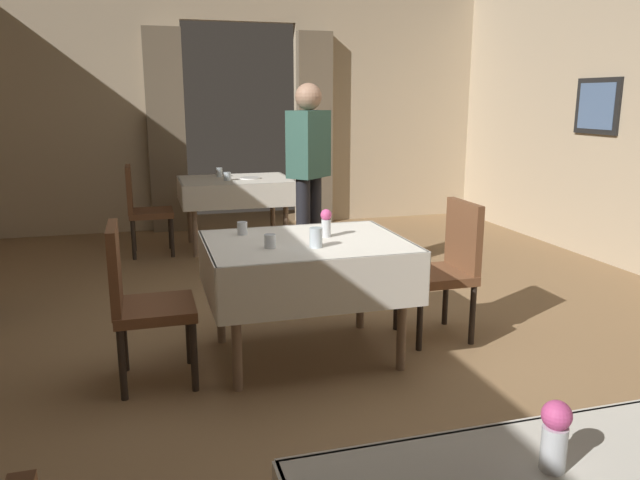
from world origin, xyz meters
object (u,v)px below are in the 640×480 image
at_px(chair_mid_left, 139,297).
at_px(glass_far_c, 219,172).
at_px(flower_vase_mid, 326,222).
at_px(glass_mid_d, 316,238).
at_px(person_diner_standing_aside, 309,168).
at_px(glass_mid_b, 242,228).
at_px(chair_far_left, 142,206).
at_px(glass_mid_c, 270,241).
at_px(dining_table_far, 235,188).
at_px(glass_far_a, 227,176).
at_px(flower_vase_near, 555,433).
at_px(dining_table_mid, 306,258).
at_px(chair_mid_right, 446,263).
at_px(plate_far_b, 250,178).

distance_m(chair_mid_left, glass_far_c, 3.49).
bearing_deg(flower_vase_mid, glass_mid_d, -118.73).
bearing_deg(person_diner_standing_aside, glass_mid_d, -103.66).
bearing_deg(person_diner_standing_aside, glass_mid_b, -122.99).
bearing_deg(chair_far_left, person_diner_standing_aside, -48.01).
bearing_deg(chair_far_left, glass_mid_c, -76.97).
bearing_deg(dining_table_far, glass_far_a, -131.08).
height_order(chair_far_left, glass_far_c, chair_far_left).
relative_size(glass_mid_d, person_diner_standing_aside, 0.07).
distance_m(dining_table_far, flower_vase_near, 5.50).
bearing_deg(flower_vase_near, flower_vase_mid, 85.51).
xyz_separation_m(flower_vase_mid, glass_mid_d, (-0.13, -0.25, -0.04)).
height_order(chair_mid_left, glass_far_a, chair_mid_left).
bearing_deg(glass_far_c, flower_vase_near, -89.23).
distance_m(flower_vase_near, glass_far_c, 5.70).
distance_m(chair_far_left, glass_mid_b, 2.76).
relative_size(dining_table_mid, glass_far_a, 14.16).
bearing_deg(glass_mid_b, flower_vase_near, -83.80).
bearing_deg(glass_far_a, chair_mid_right, -69.53).
height_order(chair_far_left, glass_mid_c, chair_far_left).
height_order(flower_vase_near, flower_vase_mid, flower_vase_mid).
bearing_deg(glass_mid_c, glass_mid_b, 103.49).
bearing_deg(chair_mid_right, dining_table_far, 108.10).
relative_size(glass_mid_c, plate_far_b, 0.36).
xyz_separation_m(plate_far_b, person_diner_standing_aside, (0.23, -1.58, 0.27)).
bearing_deg(chair_mid_left, glass_mid_c, -1.23).
distance_m(dining_table_far, glass_mid_b, 2.80).
distance_m(glass_mid_b, person_diner_standing_aside, 1.40).
distance_m(dining_table_mid, flower_vase_mid, 0.26).
bearing_deg(plate_far_b, glass_far_c, 141.89).
height_order(dining_table_mid, glass_far_a, glass_far_a).
xyz_separation_m(glass_mid_c, glass_mid_d, (0.26, -0.06, 0.02)).
bearing_deg(glass_mid_d, flower_vase_near, -91.57).
xyz_separation_m(dining_table_far, glass_mid_d, (-0.00, -3.24, 0.16)).
bearing_deg(flower_vase_near, dining_table_far, 89.31).
height_order(dining_table_mid, glass_far_c, glass_far_c).
height_order(plate_far_b, glass_far_c, glass_far_c).
bearing_deg(chair_mid_right, glass_mid_b, 170.77).
xyz_separation_m(dining_table_mid, dining_table_far, (0.02, 3.05, 0.01)).
distance_m(glass_far_c, person_diner_standing_aside, 1.91).
height_order(chair_mid_right, chair_mid_left, same).
bearing_deg(dining_table_far, plate_far_b, -12.23).
bearing_deg(flower_vase_mid, chair_far_left, 110.96).
relative_size(flower_vase_near, glass_far_a, 2.02).
distance_m(dining_table_far, glass_mid_c, 3.19).
bearing_deg(glass_mid_c, flower_vase_near, -85.10).
bearing_deg(chair_mid_left, glass_mid_d, -4.21).
bearing_deg(person_diner_standing_aside, dining_table_far, 103.59).
distance_m(dining_table_mid, flower_vase_near, 2.46).
xyz_separation_m(plate_far_b, glass_far_c, (-0.30, 0.24, 0.04)).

